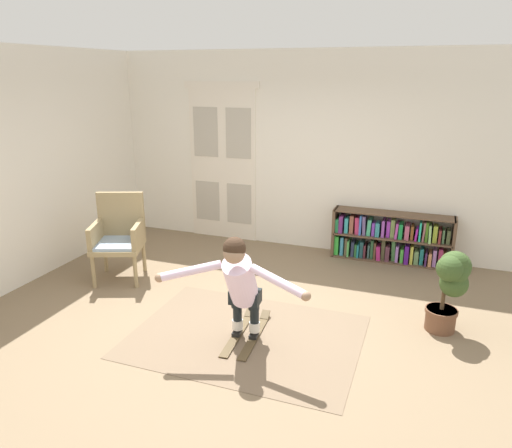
# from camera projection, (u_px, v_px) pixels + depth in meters

# --- Properties ---
(ground_plane) EXTENTS (7.20, 7.20, 0.00)m
(ground_plane) POSITION_uv_depth(u_px,v_px,m) (241.00, 323.00, 5.18)
(ground_plane) COLOR #7B664D
(back_wall) EXTENTS (6.00, 0.10, 2.90)m
(back_wall) POSITION_uv_depth(u_px,v_px,m) (306.00, 152.00, 7.06)
(back_wall) COLOR silver
(back_wall) RESTS_ON ground
(side_wall_left) EXTENTS (0.10, 6.00, 2.90)m
(side_wall_left) POSITION_uv_depth(u_px,v_px,m) (33.00, 165.00, 6.08)
(side_wall_left) COLOR silver
(side_wall_left) RESTS_ON ground
(double_door) EXTENTS (1.22, 0.05, 2.45)m
(double_door) POSITION_uv_depth(u_px,v_px,m) (223.00, 162.00, 7.51)
(double_door) COLOR silver
(double_door) RESTS_ON ground
(rug) EXTENTS (2.29, 1.70, 0.01)m
(rug) POSITION_uv_depth(u_px,v_px,m) (246.00, 336.00, 4.91)
(rug) COLOR #74604A
(rug) RESTS_ON ground
(bookshelf) EXTENTS (1.66, 0.30, 0.71)m
(bookshelf) POSITION_uv_depth(u_px,v_px,m) (389.00, 239.00, 6.79)
(bookshelf) COLOR brown
(bookshelf) RESTS_ON ground
(wicker_chair) EXTENTS (0.78, 0.78, 1.10)m
(wicker_chair) POSITION_uv_depth(u_px,v_px,m) (119.00, 235.00, 6.17)
(wicker_chair) COLOR #9C875D
(wicker_chair) RESTS_ON ground
(potted_plant) EXTENTS (0.40, 0.43, 0.88)m
(potted_plant) POSITION_uv_depth(u_px,v_px,m) (451.00, 281.00, 4.85)
(potted_plant) COLOR brown
(potted_plant) RESTS_ON ground
(skis_pair) EXTENTS (0.34, 0.94, 0.07)m
(skis_pair) POSITION_uv_depth(u_px,v_px,m) (247.00, 333.00, 4.93)
(skis_pair) COLOR brown
(skis_pair) RESTS_ON rug
(person_skier) EXTENTS (1.46, 0.68, 1.11)m
(person_skier) POSITION_uv_depth(u_px,v_px,m) (240.00, 280.00, 4.53)
(person_skier) COLOR white
(person_skier) RESTS_ON skis_pair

